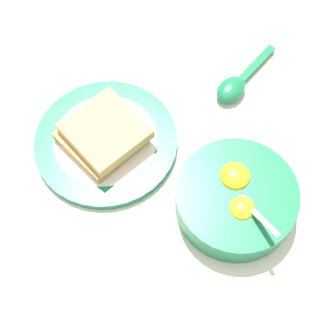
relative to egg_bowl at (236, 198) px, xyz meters
The scene contains 5 objects.
ground_plane 0.20m from the egg_bowl, 29.04° to the right, with size 3.00×3.00×0.00m, color silver.
egg_bowl is the anchor object (origin of this frame).
toast_plate 0.22m from the egg_bowl, 19.89° to the left, with size 0.22×0.22×0.01m.
toast_sandwich 0.22m from the egg_bowl, 20.52° to the left, with size 0.11×0.11×0.04m.
soup_spoon 0.21m from the egg_bowl, 46.08° to the right, with size 0.05×0.15×0.03m.
Camera 1 is at (-0.30, 0.33, 0.64)m, focal length 50.00 mm.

